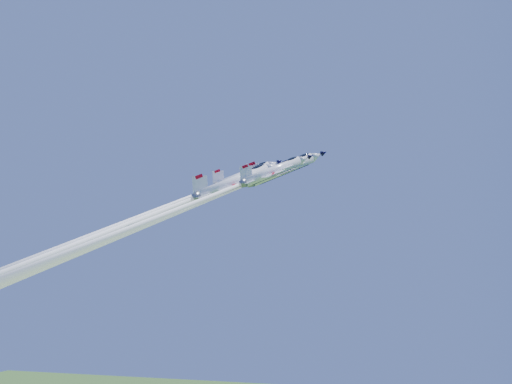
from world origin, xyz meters
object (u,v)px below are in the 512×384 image
(jet_lead, at_px, (174,213))
(jet_left, at_px, (146,214))
(jet_slot, at_px, (113,231))
(jet_right, at_px, (174,211))

(jet_lead, xyz_separation_m, jet_left, (-5.42, 0.05, 0.00))
(jet_slot, bearing_deg, jet_left, 122.78)
(jet_right, bearing_deg, jet_slot, -127.98)
(jet_slot, bearing_deg, jet_right, 52.02)
(jet_lead, bearing_deg, jet_slot, -86.64)
(jet_lead, relative_size, jet_right, 1.20)
(jet_left, height_order, jet_right, jet_left)
(jet_lead, distance_m, jet_right, 7.74)
(jet_lead, bearing_deg, jet_right, -9.93)
(jet_lead, height_order, jet_slot, jet_lead)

